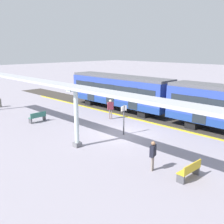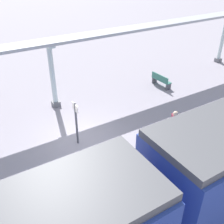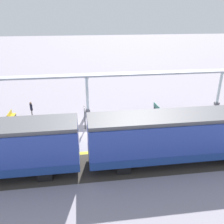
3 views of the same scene
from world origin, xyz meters
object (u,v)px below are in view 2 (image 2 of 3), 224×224
at_px(bench_mid_platform, 161,80).
at_px(canopy_pillar_second, 53,76).
at_px(platform_info_sign, 76,119).
at_px(canopy_pillar_nearest, 223,39).
at_px(passenger_waiting_near_edge, 174,124).

bearing_deg(bench_mid_platform, canopy_pillar_second, 80.79).
relative_size(canopy_pillar_second, platform_info_sign, 1.70).
relative_size(canopy_pillar_nearest, canopy_pillar_second, 1.00).
height_order(canopy_pillar_second, bench_mid_platform, canopy_pillar_second).
height_order(platform_info_sign, passenger_waiting_near_edge, platform_info_sign).
height_order(canopy_pillar_nearest, platform_info_sign, canopy_pillar_nearest).
height_order(canopy_pillar_nearest, passenger_waiting_near_edge, canopy_pillar_nearest).
distance_m(bench_mid_platform, passenger_waiting_near_edge, 6.32).
bearing_deg(bench_mid_platform, platform_info_sign, 110.38).
xyz_separation_m(canopy_pillar_second, passenger_waiting_near_edge, (-6.26, -3.41, -0.80)).
xyz_separation_m(canopy_pillar_second, platform_info_sign, (-3.91, 0.41, -0.57)).
relative_size(platform_info_sign, passenger_waiting_near_edge, 1.25).
xyz_separation_m(bench_mid_platform, platform_info_sign, (-2.77, 7.46, 0.89)).
bearing_deg(canopy_pillar_nearest, passenger_waiting_near_edge, 120.03).
height_order(canopy_pillar_nearest, canopy_pillar_second, same).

